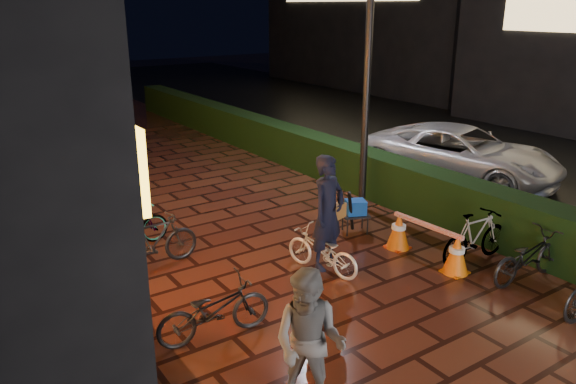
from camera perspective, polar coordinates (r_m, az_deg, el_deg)
ground at (r=8.14m, az=12.60°, el=-12.92°), size 80.00×80.00×0.00m
asphalt_road at (r=17.69m, az=21.14°, el=3.55°), size 11.00×60.00×0.01m
hedge at (r=15.68m, az=-0.13°, el=4.90°), size 0.70×20.00×1.00m
bystander_person at (r=6.06m, az=2.19°, el=-15.11°), size 0.98×1.02×1.66m
van at (r=14.56m, az=17.11°, el=3.73°), size 3.53×5.29×1.35m
lamp_post_hedge at (r=11.61m, az=8.12°, el=12.98°), size 0.54×0.16×5.64m
lamp_post_sf at (r=13.66m, az=-23.46°, el=12.97°), size 0.56×0.24×5.85m
cyclist at (r=9.03m, az=3.80°, el=-3.94°), size 0.84×1.47×2.00m
traffic_barrier at (r=9.92m, az=13.85°, el=-4.92°), size 0.49×1.67×0.67m
cart_assembly at (r=10.78m, az=6.84°, el=-1.74°), size 0.67×0.57×0.94m
parked_bikes_storefront at (r=10.12m, az=-15.17°, el=-3.99°), size 1.72×6.12×0.91m
parked_bikes_hedge at (r=9.57m, az=23.39°, el=-6.19°), size 1.70×2.66×0.91m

